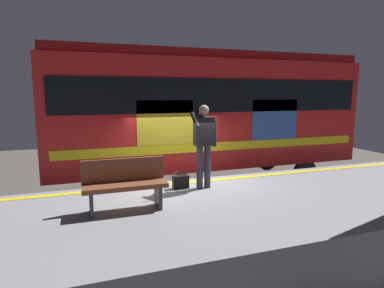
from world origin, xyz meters
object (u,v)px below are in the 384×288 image
(passenger, at_px, (204,139))
(bench, at_px, (125,183))
(handbag, at_px, (181,181))
(train_carriage, at_px, (205,110))

(passenger, distance_m, bench, 2.04)
(bench, bearing_deg, handbag, -145.13)
(handbag, bearing_deg, train_carriage, -120.09)
(handbag, xyz_separation_m, bench, (1.30, 0.91, 0.32))
(train_carriage, height_order, passenger, train_carriage)
(train_carriage, bearing_deg, passenger, 68.13)
(handbag, bearing_deg, bench, 34.87)
(train_carriage, xyz_separation_m, bench, (3.03, 3.89, -1.06))
(train_carriage, xyz_separation_m, handbag, (1.73, 2.99, -1.38))
(handbag, bearing_deg, passenger, 166.34)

